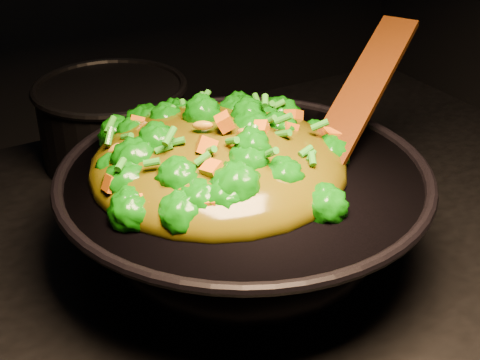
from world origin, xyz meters
TOP-DOWN VIEW (x-y plane):
  - wok at (-0.03, -0.02)m, footprint 0.56×0.56m
  - stir_fry at (-0.06, 0.00)m, footprint 0.38×0.38m
  - spatula at (0.14, -0.01)m, footprint 0.30×0.21m
  - back_pot at (-0.08, 0.32)m, footprint 0.26×0.26m

SIDE VIEW (x-z plane):
  - wok at x=-0.03m, z-range 0.90..1.03m
  - back_pot at x=-0.08m, z-range 0.90..1.03m
  - stir_fry at x=-0.06m, z-range 1.03..1.13m
  - spatula at x=0.14m, z-range 1.01..1.15m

